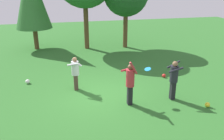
# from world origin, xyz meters

# --- Properties ---
(ground_plane) EXTENTS (40.00, 40.00, 0.00)m
(ground_plane) POSITION_xyz_m (0.00, 0.00, 0.00)
(ground_plane) COLOR #2D6B28
(person_thrower) EXTENTS (0.61, 0.60, 1.93)m
(person_thrower) POSITION_xyz_m (1.04, -1.13, 1.05)
(person_thrower) COLOR black
(person_thrower) RESTS_ON ground_plane
(person_catcher) EXTENTS (0.65, 0.58, 1.71)m
(person_catcher) POSITION_xyz_m (2.96, -1.09, 1.02)
(person_catcher) COLOR black
(person_catcher) RESTS_ON ground_plane
(person_bystander) EXTENTS (0.70, 0.68, 1.58)m
(person_bystander) POSITION_xyz_m (-0.99, 0.79, 0.93)
(person_bystander) COLOR #4C382D
(person_bystander) RESTS_ON ground_plane
(frisbee) EXTENTS (0.36, 0.36, 0.11)m
(frisbee) POSITION_xyz_m (1.86, -0.88, 1.38)
(frisbee) COLOR #2393D1
(ball_yellow) EXTENTS (0.20, 0.20, 0.20)m
(ball_yellow) POSITION_xyz_m (4.04, -2.07, 0.10)
(ball_yellow) COLOR yellow
(ball_yellow) RESTS_ON ground_plane
(ball_red) EXTENTS (0.20, 0.20, 0.20)m
(ball_red) POSITION_xyz_m (3.64, 1.23, 0.10)
(ball_red) COLOR red
(ball_red) RESTS_ON ground_plane
(ball_white) EXTENTS (0.21, 0.21, 0.21)m
(ball_white) POSITION_xyz_m (-3.28, 2.00, 0.11)
(ball_white) COLOR white
(ball_white) RESTS_ON ground_plane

